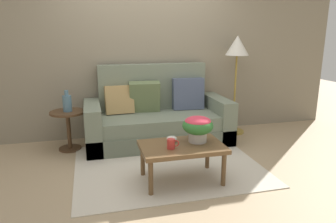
{
  "coord_description": "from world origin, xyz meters",
  "views": [
    {
      "loc": [
        -0.88,
        -3.51,
        1.59
      ],
      "look_at": [
        0.06,
        0.12,
        0.63
      ],
      "focal_mm": 33.28,
      "sensor_mm": 36.0,
      "label": 1
    }
  ],
  "objects_px": {
    "potted_plant": "(198,126)",
    "couch": "(157,119)",
    "coffee_mug": "(171,144)",
    "snack_bowl": "(172,139)",
    "floor_lamp": "(237,54)",
    "coffee_table": "(182,149)",
    "table_vase": "(67,103)",
    "side_table": "(68,123)"
  },
  "relations": [
    {
      "from": "side_table",
      "to": "table_vase",
      "type": "height_order",
      "value": "table_vase"
    },
    {
      "from": "floor_lamp",
      "to": "potted_plant",
      "type": "relative_size",
      "value": 4.56
    },
    {
      "from": "floor_lamp",
      "to": "coffee_mug",
      "type": "relative_size",
      "value": 11.87
    },
    {
      "from": "floor_lamp",
      "to": "table_vase",
      "type": "height_order",
      "value": "floor_lamp"
    },
    {
      "from": "side_table",
      "to": "snack_bowl",
      "type": "xyz_separation_m",
      "value": [
        1.15,
        -1.17,
        0.07
      ]
    },
    {
      "from": "coffee_table",
      "to": "snack_bowl",
      "type": "distance_m",
      "value": 0.17
    },
    {
      "from": "couch",
      "to": "coffee_mug",
      "type": "relative_size",
      "value": 15.92
    },
    {
      "from": "couch",
      "to": "table_vase",
      "type": "xyz_separation_m",
      "value": [
        -1.24,
        -0.04,
        0.32
      ]
    },
    {
      "from": "potted_plant",
      "to": "snack_bowl",
      "type": "xyz_separation_m",
      "value": [
        -0.27,
        0.07,
        -0.14
      ]
    },
    {
      "from": "snack_bowl",
      "to": "couch",
      "type": "bearing_deg",
      "value": 85.34
    },
    {
      "from": "coffee_mug",
      "to": "floor_lamp",
      "type": "bearing_deg",
      "value": 46.23
    },
    {
      "from": "coffee_table",
      "to": "side_table",
      "type": "distance_m",
      "value": 1.79
    },
    {
      "from": "couch",
      "to": "side_table",
      "type": "distance_m",
      "value": 1.25
    },
    {
      "from": "coffee_mug",
      "to": "table_vase",
      "type": "distance_m",
      "value": 1.76
    },
    {
      "from": "side_table",
      "to": "potted_plant",
      "type": "relative_size",
      "value": 1.62
    },
    {
      "from": "snack_bowl",
      "to": "table_vase",
      "type": "distance_m",
      "value": 1.65
    },
    {
      "from": "coffee_table",
      "to": "snack_bowl",
      "type": "xyz_separation_m",
      "value": [
        -0.08,
        0.13,
        0.09
      ]
    },
    {
      "from": "potted_plant",
      "to": "couch",
      "type": "bearing_deg",
      "value": 97.95
    },
    {
      "from": "snack_bowl",
      "to": "potted_plant",
      "type": "bearing_deg",
      "value": -13.5
    },
    {
      "from": "potted_plant",
      "to": "coffee_mug",
      "type": "relative_size",
      "value": 2.6
    },
    {
      "from": "floor_lamp",
      "to": "table_vase",
      "type": "distance_m",
      "value": 2.61
    },
    {
      "from": "coffee_table",
      "to": "floor_lamp",
      "type": "height_order",
      "value": "floor_lamp"
    },
    {
      "from": "floor_lamp",
      "to": "snack_bowl",
      "type": "height_order",
      "value": "floor_lamp"
    },
    {
      "from": "coffee_table",
      "to": "coffee_mug",
      "type": "xyz_separation_m",
      "value": [
        -0.14,
        -0.08,
        0.1
      ]
    },
    {
      "from": "side_table",
      "to": "coffee_mug",
      "type": "relative_size",
      "value": 4.22
    },
    {
      "from": "couch",
      "to": "potted_plant",
      "type": "distance_m",
      "value": 1.3
    },
    {
      "from": "coffee_table",
      "to": "side_table",
      "type": "relative_size",
      "value": 1.62
    },
    {
      "from": "table_vase",
      "to": "coffee_mug",
      "type": "bearing_deg",
      "value": -51.56
    },
    {
      "from": "coffee_mug",
      "to": "coffee_table",
      "type": "bearing_deg",
      "value": 29.1
    },
    {
      "from": "coffee_mug",
      "to": "couch",
      "type": "bearing_deg",
      "value": 83.56
    },
    {
      "from": "coffee_table",
      "to": "potted_plant",
      "type": "xyz_separation_m",
      "value": [
        0.2,
        0.06,
        0.23
      ]
    },
    {
      "from": "side_table",
      "to": "floor_lamp",
      "type": "distance_m",
      "value": 2.7
    },
    {
      "from": "coffee_table",
      "to": "table_vase",
      "type": "bearing_deg",
      "value": 133.48
    },
    {
      "from": "potted_plant",
      "to": "snack_bowl",
      "type": "height_order",
      "value": "potted_plant"
    },
    {
      "from": "floor_lamp",
      "to": "coffee_mug",
      "type": "xyz_separation_m",
      "value": [
        -1.45,
        -1.52,
        -0.79
      ]
    },
    {
      "from": "coffee_table",
      "to": "snack_bowl",
      "type": "relative_size",
      "value": 7.45
    },
    {
      "from": "coffee_mug",
      "to": "snack_bowl",
      "type": "relative_size",
      "value": 1.09
    },
    {
      "from": "couch",
      "to": "table_vase",
      "type": "relative_size",
      "value": 7.12
    },
    {
      "from": "couch",
      "to": "floor_lamp",
      "type": "relative_size",
      "value": 1.34
    },
    {
      "from": "floor_lamp",
      "to": "potted_plant",
      "type": "distance_m",
      "value": 1.89
    },
    {
      "from": "couch",
      "to": "side_table",
      "type": "bearing_deg",
      "value": -178.67
    },
    {
      "from": "floor_lamp",
      "to": "table_vase",
      "type": "relative_size",
      "value": 5.31
    }
  ]
}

